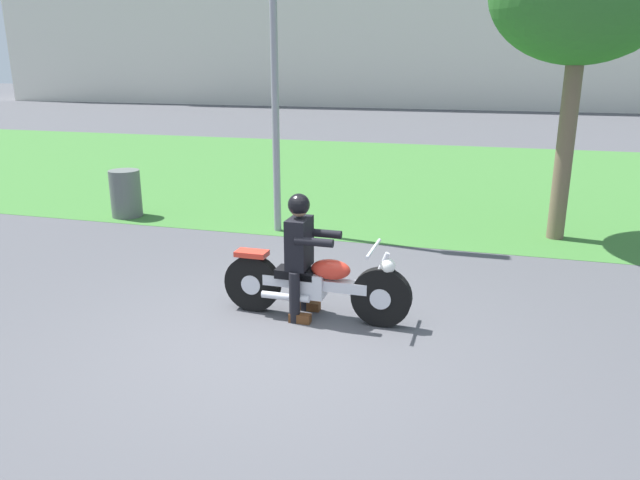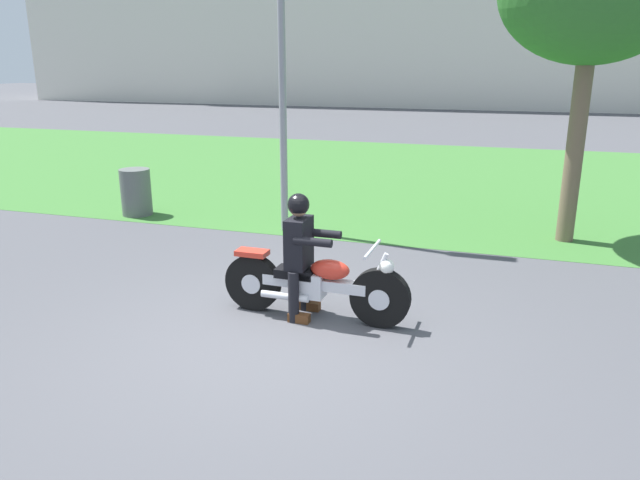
% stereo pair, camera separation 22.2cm
% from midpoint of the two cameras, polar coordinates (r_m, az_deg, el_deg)
% --- Properties ---
extents(ground, '(120.00, 120.00, 0.00)m').
position_cam_midpoint_polar(ground, '(6.26, -5.51, -9.66)').
color(ground, '#4C4C51').
extents(grass_verge, '(60.00, 12.00, 0.01)m').
position_cam_midpoint_polar(grass_verge, '(15.29, 7.72, 6.08)').
color(grass_verge, '#3D7533').
rests_on(grass_verge, ground).
extents(stadium_facade, '(60.07, 8.00, 12.88)m').
position_cam_midpoint_polar(stadium_facade, '(41.14, 11.71, 21.44)').
color(stadium_facade, silver).
rests_on(stadium_facade, ground).
extents(motorcycle_lead, '(2.15, 0.66, 0.89)m').
position_cam_midpoint_polar(motorcycle_lead, '(6.65, -1.38, -4.22)').
color(motorcycle_lead, black).
rests_on(motorcycle_lead, ground).
extents(rider_lead, '(0.55, 0.48, 1.41)m').
position_cam_midpoint_polar(rider_lead, '(6.57, -2.79, -0.60)').
color(rider_lead, black).
rests_on(rider_lead, ground).
extents(streetlight_pole, '(0.96, 0.20, 5.05)m').
position_cam_midpoint_polar(streetlight_pole, '(9.83, -4.36, 19.19)').
color(streetlight_pole, gray).
rests_on(streetlight_pole, ground).
extents(trash_can, '(0.55, 0.55, 0.86)m').
position_cam_midpoint_polar(trash_can, '(11.65, -18.48, 4.21)').
color(trash_can, '#595E5B').
rests_on(trash_can, ground).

